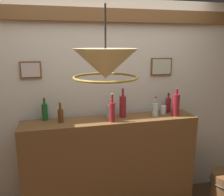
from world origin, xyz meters
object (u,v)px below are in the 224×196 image
object	(u,v)px
liquor_bottle_amaro	(168,105)
liquor_bottle_whiskey	(123,106)
liquor_bottle_vermouth	(155,109)
liquor_bottle_scotch	(176,105)
glass_tumbler_rocks	(164,110)
liquor_bottle_mezcal	(112,111)
liquor_bottle_rum	(61,115)
liquor_bottle_gin	(110,111)
liquor_bottle_port	(45,112)
pendant_lamp	(106,65)

from	to	relation	value
liquor_bottle_amaro	liquor_bottle_whiskey	bearing A→B (deg)	-173.24
liquor_bottle_vermouth	liquor_bottle_whiskey	xyz separation A→B (m)	(-0.37, 0.05, 0.05)
liquor_bottle_scotch	liquor_bottle_whiskey	world-z (taller)	liquor_bottle_whiskey
liquor_bottle_amaro	glass_tumbler_rocks	size ratio (longest dim) A/B	2.47
liquor_bottle_mezcal	liquor_bottle_rum	distance (m)	0.55
liquor_bottle_vermouth	liquor_bottle_rum	world-z (taller)	liquor_bottle_vermouth
liquor_bottle_whiskey	liquor_bottle_mezcal	world-z (taller)	liquor_bottle_whiskey
liquor_bottle_gin	liquor_bottle_amaro	world-z (taller)	liquor_bottle_amaro
liquor_bottle_vermouth	liquor_bottle_port	bearing A→B (deg)	173.02
liquor_bottle_gin	liquor_bottle_amaro	size ratio (longest dim) A/B	0.91
liquor_bottle_amaro	glass_tumbler_rocks	xyz separation A→B (m)	(-0.08, -0.05, -0.04)
liquor_bottle_gin	liquor_bottle_port	bearing A→B (deg)	171.50
glass_tumbler_rocks	pendant_lamp	distance (m)	1.51
liquor_bottle_scotch	liquor_bottle_mezcal	world-z (taller)	liquor_bottle_scotch
liquor_bottle_whiskey	liquor_bottle_port	distance (m)	0.85
liquor_bottle_whiskey	liquor_bottle_rum	distance (m)	0.69
liquor_bottle_gin	liquor_bottle_port	world-z (taller)	liquor_bottle_port
liquor_bottle_port	liquor_bottle_gin	bearing A→B (deg)	-8.50
liquor_bottle_mezcal	liquor_bottle_rum	world-z (taller)	liquor_bottle_mezcal
liquor_bottle_vermouth	liquor_bottle_gin	bearing A→B (deg)	175.09
liquor_bottle_vermouth	liquor_bottle_whiskey	distance (m)	0.38
liquor_bottle_whiskey	liquor_bottle_mezcal	size ratio (longest dim) A/B	1.08
liquor_bottle_port	liquor_bottle_rum	size ratio (longest dim) A/B	1.10
liquor_bottle_gin	liquor_bottle_mezcal	xyz separation A→B (m)	(-0.01, -0.12, 0.03)
liquor_bottle_scotch	glass_tumbler_rocks	xyz separation A→B (m)	(-0.09, 0.11, -0.08)
liquor_bottle_mezcal	liquor_bottle_vermouth	bearing A→B (deg)	8.10
liquor_bottle_scotch	liquor_bottle_whiskey	distance (m)	0.61
liquor_bottle_scotch	liquor_bottle_whiskey	xyz separation A→B (m)	(-0.61, 0.10, -0.00)
liquor_bottle_mezcal	liquor_bottle_scotch	bearing A→B (deg)	2.44
liquor_bottle_rum	pendant_lamp	xyz separation A→B (m)	(0.28, -0.97, 0.60)
liquor_bottle_amaro	liquor_bottle_mezcal	size ratio (longest dim) A/B	0.76
liquor_bottle_whiskey	pendant_lamp	xyz separation A→B (m)	(-0.41, -0.99, 0.56)
glass_tumbler_rocks	pendant_lamp	xyz separation A→B (m)	(-0.92, -1.01, 0.64)
liquor_bottle_amaro	liquor_bottle_rum	world-z (taller)	liquor_bottle_amaro
liquor_bottle_gin	liquor_bottle_mezcal	bearing A→B (deg)	-93.08
pendant_lamp	liquor_bottle_vermouth	bearing A→B (deg)	50.09
liquor_bottle_mezcal	pendant_lamp	xyz separation A→B (m)	(-0.26, -0.86, 0.57)
liquor_bottle_amaro	glass_tumbler_rocks	distance (m)	0.11
liquor_bottle_port	liquor_bottle_amaro	world-z (taller)	liquor_bottle_port
liquor_bottle_gin	liquor_bottle_rum	xyz separation A→B (m)	(-0.54, -0.01, -0.00)
glass_tumbler_rocks	liquor_bottle_whiskey	bearing A→B (deg)	-177.99
liquor_bottle_mezcal	pendant_lamp	size ratio (longest dim) A/B	0.67
liquor_bottle_vermouth	liquor_bottle_scotch	bearing A→B (deg)	-10.41
liquor_bottle_amaro	pendant_lamp	bearing A→B (deg)	-133.42
liquor_bottle_whiskey	liquor_bottle_amaro	bearing A→B (deg)	6.76
liquor_bottle_scotch	liquor_bottle_amaro	bearing A→B (deg)	94.50
liquor_bottle_mezcal	pendant_lamp	world-z (taller)	pendant_lamp
liquor_bottle_scotch	liquor_bottle_port	distance (m)	1.47
liquor_bottle_scotch	liquor_bottle_whiskey	size ratio (longest dim) A/B	0.96
liquor_bottle_vermouth	liquor_bottle_rum	size ratio (longest dim) A/B	1.01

